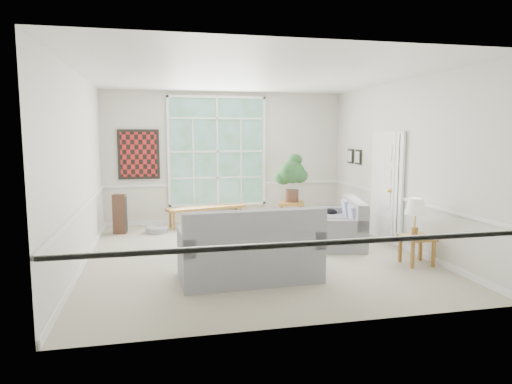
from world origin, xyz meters
TOP-DOWN VIEW (x-y plane):
  - floor at (0.00, 0.00)m, footprint 5.50×6.00m
  - ceiling at (0.00, 0.00)m, footprint 5.50×6.00m
  - wall_back at (0.00, 3.00)m, footprint 5.50×0.02m
  - wall_front at (0.00, -3.00)m, footprint 5.50×0.02m
  - wall_left at (-2.75, 0.00)m, footprint 0.02×6.00m
  - wall_right at (2.75, 0.00)m, footprint 0.02×6.00m
  - window_back at (-0.20, 2.96)m, footprint 2.30×0.08m
  - entry_door at (2.71, 0.60)m, footprint 0.08×0.90m
  - door_sidelight at (2.71, -0.03)m, footprint 0.08×0.26m
  - wall_art at (-1.95, 2.95)m, footprint 0.90×0.06m
  - wall_frame_near at (2.71, 1.75)m, footprint 0.04×0.26m
  - wall_frame_far at (2.71, 2.15)m, footprint 0.04×0.26m
  - loveseat_right at (1.71, 0.38)m, footprint 1.15×1.71m
  - loveseat_front at (-0.33, -1.27)m, footprint 1.97×1.07m
  - coffee_table at (-0.23, 0.02)m, footprint 1.38×0.95m
  - pewter_bowl at (-0.21, 0.08)m, footprint 0.36×0.36m
  - window_bench at (-0.50, 2.65)m, footprint 1.83×0.83m
  - end_table at (1.34, 2.16)m, footprint 0.68×0.68m
  - houseplant at (1.35, 2.20)m, footprint 0.88×0.88m
  - side_table at (2.40, -1.15)m, footprint 0.45×0.45m
  - table_lamp at (2.36, -1.14)m, footprint 0.44×0.44m
  - pet_bed at (-1.61, 2.11)m, footprint 0.51×0.51m
  - floor_speaker at (-2.34, 2.19)m, footprint 0.28×0.24m
  - cat at (1.75, 0.94)m, footprint 0.41×0.38m

SIDE VIEW (x-z plane):
  - floor at x=0.00m, z-range -0.01..0.00m
  - pet_bed at x=-1.61m, z-range 0.00..0.13m
  - window_bench at x=-0.50m, z-range 0.00..0.42m
  - side_table at x=2.40m, z-range 0.00..0.46m
  - coffee_table at x=-0.23m, z-range 0.00..0.47m
  - end_table at x=1.34m, z-range 0.00..0.55m
  - floor_speaker at x=-2.34m, z-range 0.00..0.82m
  - loveseat_right at x=1.71m, z-range 0.00..0.85m
  - pewter_bowl at x=-0.21m, z-range 0.47..0.55m
  - cat at x=1.75m, z-range 0.43..0.59m
  - loveseat_front at x=-0.33m, z-range 0.00..1.05m
  - table_lamp at x=2.36m, z-range 0.46..1.06m
  - entry_door at x=2.71m, z-range 0.00..2.10m
  - houseplant at x=1.35m, z-range 0.55..1.63m
  - door_sidelight at x=2.71m, z-range 0.20..2.10m
  - wall_back at x=0.00m, z-range 0.00..3.00m
  - wall_front at x=0.00m, z-range 0.00..3.00m
  - wall_left at x=-2.75m, z-range 0.00..3.00m
  - wall_right at x=2.75m, z-range 0.00..3.00m
  - wall_frame_near at x=2.71m, z-range 1.39..1.71m
  - wall_frame_far at x=2.71m, z-range 1.39..1.71m
  - wall_art at x=-1.95m, z-range 1.05..2.15m
  - window_back at x=-0.20m, z-range 0.45..2.85m
  - ceiling at x=0.00m, z-range 2.99..3.01m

